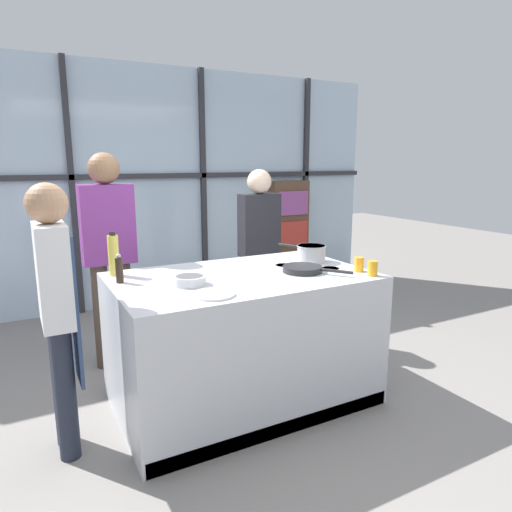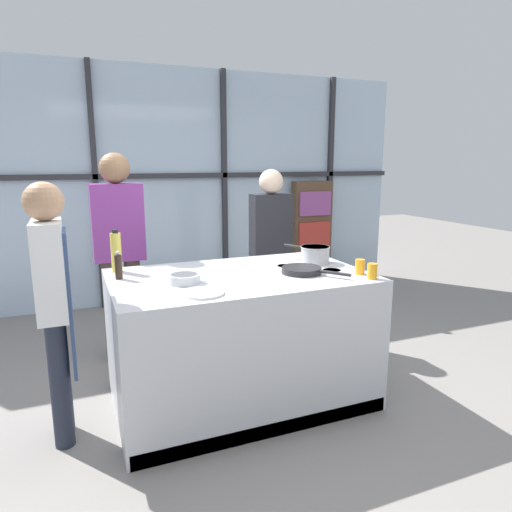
# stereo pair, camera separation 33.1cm
# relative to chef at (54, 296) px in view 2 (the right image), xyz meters

# --- Properties ---
(ground_plane) EXTENTS (18.00, 18.00, 0.00)m
(ground_plane) POSITION_rel_chef_xyz_m (1.19, 0.04, -0.93)
(ground_plane) COLOR gray
(back_window_wall) EXTENTS (6.40, 0.10, 2.80)m
(back_window_wall) POSITION_rel_chef_xyz_m (1.19, 2.71, 0.47)
(back_window_wall) COLOR silver
(back_window_wall) RESTS_ON ground_plane
(bookshelf) EXTENTS (0.55, 0.19, 1.45)m
(bookshelf) POSITION_rel_chef_xyz_m (3.15, 2.53, -0.20)
(bookshelf) COLOR brown
(bookshelf) RESTS_ON ground_plane
(demo_island) EXTENTS (1.77, 1.09, 0.94)m
(demo_island) POSITION_rel_chef_xyz_m (1.19, 0.04, -0.46)
(demo_island) COLOR silver
(demo_island) RESTS_ON ground_plane
(chef) EXTENTS (0.22, 0.37, 1.60)m
(chef) POSITION_rel_chef_xyz_m (0.00, 0.00, 0.00)
(chef) COLOR #232838
(chef) RESTS_ON ground_plane
(spectator_far_left) EXTENTS (0.42, 0.25, 1.78)m
(spectator_far_left) POSITION_rel_chef_xyz_m (0.49, 1.08, 0.10)
(spectator_far_left) COLOR #47382D
(spectator_far_left) RESTS_ON ground_plane
(spectator_center_left) EXTENTS (0.38, 0.23, 1.64)m
(spectator_center_left) POSITION_rel_chef_xyz_m (1.89, 1.08, 0.02)
(spectator_center_left) COLOR black
(spectator_center_left) RESTS_ON ground_plane
(frying_pan) EXTENTS (0.36, 0.44, 0.04)m
(frying_pan) POSITION_rel_chef_xyz_m (1.62, -0.09, 0.03)
(frying_pan) COLOR #232326
(frying_pan) RESTS_ON demo_island
(saucepan) EXTENTS (0.25, 0.40, 0.13)m
(saucepan) POSITION_rel_chef_xyz_m (1.86, 0.17, 0.08)
(saucepan) COLOR silver
(saucepan) RESTS_ON demo_island
(white_plate) EXTENTS (0.26, 0.26, 0.01)m
(white_plate) POSITION_rel_chef_xyz_m (0.82, -0.32, 0.02)
(white_plate) COLOR white
(white_plate) RESTS_ON demo_island
(mixing_bowl) EXTENTS (0.21, 0.21, 0.06)m
(mixing_bowl) POSITION_rel_chef_xyz_m (0.78, -0.03, 0.04)
(mixing_bowl) COLOR silver
(mixing_bowl) RESTS_ON demo_island
(oil_bottle) EXTENTS (0.07, 0.07, 0.30)m
(oil_bottle) POSITION_rel_chef_xyz_m (0.41, 0.46, 0.15)
(oil_bottle) COLOR #E0CC4C
(oil_bottle) RESTS_ON demo_island
(pepper_grinder) EXTENTS (0.05, 0.05, 0.19)m
(pepper_grinder) POSITION_rel_chef_xyz_m (0.40, 0.24, 0.10)
(pepper_grinder) COLOR #332319
(pepper_grinder) RESTS_ON demo_island
(juice_glass_near) EXTENTS (0.07, 0.07, 0.10)m
(juice_glass_near) POSITION_rel_chef_xyz_m (1.98, -0.40, 0.06)
(juice_glass_near) COLOR orange
(juice_glass_near) RESTS_ON demo_island
(juice_glass_far) EXTENTS (0.07, 0.07, 0.10)m
(juice_glass_far) POSITION_rel_chef_xyz_m (1.98, -0.26, 0.06)
(juice_glass_far) COLOR orange
(juice_glass_far) RESTS_ON demo_island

